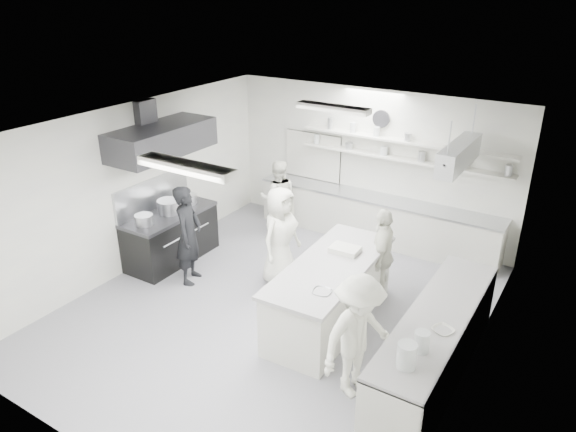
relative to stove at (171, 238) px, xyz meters
The scene contains 27 objects.
floor 2.67m from the stove, ahead, with size 6.00×7.00×0.02m, color gray.
ceiling 3.67m from the stove, ahead, with size 6.00×7.00×0.02m, color white.
wall_back 4.18m from the stove, 50.01° to the left, with size 6.00×0.04×3.00m, color silver.
wall_front 4.80m from the stove, 56.31° to the right, with size 6.00×0.04×3.00m, color silver.
wall_left 1.19m from the stove, 135.00° to the right, with size 0.04×7.00×3.00m, color silver.
wall_right 5.71m from the stove, ahead, with size 0.04×7.00×3.00m, color silver.
stove is the anchor object (origin of this frame).
exhaust_hood 1.90m from the stove, 90.00° to the right, with size 0.85×2.00×0.50m, color #343438.
back_counter 4.03m from the stove, 43.99° to the left, with size 5.00×0.60×0.92m, color beige.
shelf_lower 4.63m from the stove, 41.99° to the left, with size 4.20×0.26×0.04m, color beige.
shelf_upper 4.74m from the stove, 41.99° to the left, with size 4.20×0.26×0.04m, color beige.
pass_through_window 3.49m from the stove, 67.12° to the left, with size 1.30×0.04×1.00m, color black.
wall_clock 4.60m from the stove, 47.54° to the left, with size 0.32×0.32×0.05m, color silver.
right_counter 5.28m from the stove, ahead, with size 0.74×3.30×0.94m, color beige.
pot_rack 5.35m from the stove, 23.50° to the left, with size 0.30×1.60×0.40m, color #B3B5BA.
light_fixture_front 4.22m from the stove, 40.24° to the right, with size 1.30×0.25×0.10m, color beige.
light_fixture_rear 3.86m from the stove, 28.30° to the left, with size 1.30×0.25×0.10m, color beige.
prep_island 3.49m from the stove, ahead, with size 0.97×2.61×0.96m, color beige.
stove_pot 0.61m from the stove, 90.00° to the left, with size 0.44×0.44×0.29m, color #B3B5BA.
cook_stove 1.02m from the stove, 25.65° to the right, with size 0.65×0.42×1.77m, color black.
cook_back 2.33m from the stove, 62.12° to the left, with size 0.78×0.60×1.59m, color white.
cook_island_left 2.26m from the stove, 11.09° to the left, with size 0.85×0.56×1.75m, color white.
cook_island_right 3.98m from the stove, 12.11° to the left, with size 0.94×0.39×1.61m, color white.
cook_right 4.74m from the stove, 17.47° to the right, with size 1.09×0.63×1.69m, color white.
bowl_island_a 3.90m from the stove, 14.45° to the right, with size 0.26×0.26×0.06m, color #B3B5BA.
bowl_island_b 3.64m from the stove, ahead, with size 0.18×0.18×0.06m, color beige.
bowl_right 5.50m from the stove, ahead, with size 0.25×0.25×0.06m, color beige.
Camera 1 is at (4.06, -6.10, 4.88)m, focal length 33.41 mm.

